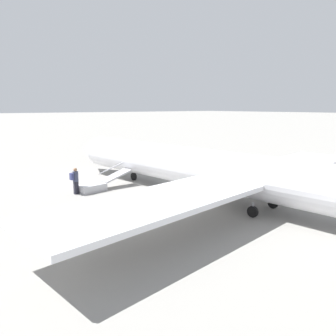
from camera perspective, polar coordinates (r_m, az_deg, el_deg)
The scene contains 4 objects.
ground_plane at distance 19.90m, azimuth 9.62°, elevation -5.96°, with size 600.00×600.00×0.00m, color gray.
airplane_main at distance 18.94m, azimuth 12.06°, elevation -1.00°, with size 31.94×24.61×6.34m.
boarding_stairs at distance 22.87m, azimuth -12.30°, elevation -2.93°, with size 1.50×4.11×1.62m.
passenger at distance 22.09m, azimuth -15.87°, elevation -1.87°, with size 0.36×0.55×1.74m.
Camera 1 is at (-12.78, 14.17, 5.64)m, focal length 35.00 mm.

